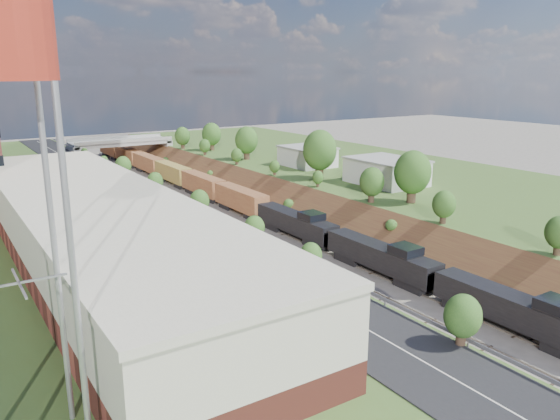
{
  "coord_description": "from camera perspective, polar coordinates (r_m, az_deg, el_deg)",
  "views": [
    {
      "loc": [
        -40.68,
        -14.04,
        23.35
      ],
      "look_at": [
        -3.44,
        43.32,
        6.0
      ],
      "focal_mm": 35.0,
      "sensor_mm": 36.0,
      "label": 1
    }
  ],
  "objects": [
    {
      "name": "embankment_left",
      "position": [
        83.11,
        -10.7,
        -2.34
      ],
      "size": [
        10.0,
        180.0,
        10.0
      ],
      "primitive_type": "cube",
      "rotation": [
        0.0,
        0.79,
        0.0
      ],
      "color": "brown",
      "rests_on": "ground"
    },
    {
      "name": "freight_train",
      "position": [
        104.66,
        -7.88,
        2.58
      ],
      "size": [
        2.79,
        142.82,
        4.55
      ],
      "color": "black",
      "rests_on": "ground"
    },
    {
      "name": "tree_left_crest",
      "position": [
        47.53,
        6.91,
        -5.94
      ],
      "size": [
        2.45,
        2.45,
        3.55
      ],
      "color": "#473323",
      "rests_on": "platform_left"
    },
    {
      "name": "rail_right_track",
      "position": [
        88.86,
        -2.59,
        -0.95
      ],
      "size": [
        1.58,
        180.0,
        0.18
      ],
      "primitive_type": "cube",
      "color": "gray",
      "rests_on": "ground"
    },
    {
      "name": "road",
      "position": [
        80.31,
        -13.83,
        0.65
      ],
      "size": [
        8.0,
        180.0,
        0.1
      ],
      "primitive_type": "cube",
      "color": "black",
      "rests_on": "platform_left"
    },
    {
      "name": "suv",
      "position": [
        55.91,
        -3.32,
        -3.96
      ],
      "size": [
        4.57,
        6.44,
        1.63
      ],
      "primitive_type": "imported",
      "rotation": [
        0.0,
        0.0,
        -0.35
      ],
      "color": "black",
      "rests_on": "road"
    },
    {
      "name": "rail_left_track",
      "position": [
        86.44,
        -5.57,
        -1.44
      ],
      "size": [
        1.58,
        180.0,
        0.18
      ],
      "primitive_type": "cube",
      "color": "gray",
      "rests_on": "ground"
    },
    {
      "name": "tree_right_large",
      "position": [
        80.26,
        13.69,
        3.81
      ],
      "size": [
        5.25,
        5.25,
        7.61
      ],
      "color": "#473323",
      "rests_on": "platform_right"
    },
    {
      "name": "overpass",
      "position": [
        143.18,
        -16.31,
        6.27
      ],
      "size": [
        24.5,
        8.3,
        7.4
      ],
      "color": "gray",
      "rests_on": "ground"
    },
    {
      "name": "guardrail",
      "position": [
        81.4,
        -11.09,
        1.33
      ],
      "size": [
        0.1,
        171.0,
        0.7
      ],
      "color": "#99999E",
      "rests_on": "platform_left"
    },
    {
      "name": "commercial_building",
      "position": [
        55.58,
        -18.58,
        -2.02
      ],
      "size": [
        14.3,
        62.3,
        7.0
      ],
      "color": "brown",
      "rests_on": "platform_left"
    },
    {
      "name": "embankment_right",
      "position": [
        93.26,
        1.86,
        -0.27
      ],
      "size": [
        10.0,
        180.0,
        10.0
      ],
      "primitive_type": "cube",
      "rotation": [
        0.0,
        0.79,
        0.0
      ],
      "color": "brown",
      "rests_on": "ground"
    },
    {
      "name": "platform_right",
      "position": [
        106.51,
        11.65,
        2.65
      ],
      "size": [
        44.0,
        180.0,
        5.0
      ],
      "primitive_type": "cube",
      "color": "#445F27",
      "rests_on": "ground"
    },
    {
      "name": "white_building_near",
      "position": [
        93.53,
        11.04,
        3.9
      ],
      "size": [
        9.0,
        12.0,
        4.0
      ],
      "primitive_type": "cube",
      "color": "silver",
      "rests_on": "platform_right"
    },
    {
      "name": "white_building_far",
      "position": [
        109.91,
        2.86,
        5.56
      ],
      "size": [
        8.0,
        10.0,
        3.6
      ],
      "primitive_type": "cube",
      "color": "silver",
      "rests_on": "platform_right"
    },
    {
      "name": "platform_left",
      "position": [
        77.3,
        -26.03,
        -2.9
      ],
      "size": [
        44.0,
        180.0,
        5.0
      ],
      "primitive_type": "cube",
      "color": "#445F27",
      "rests_on": "ground"
    }
  ]
}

